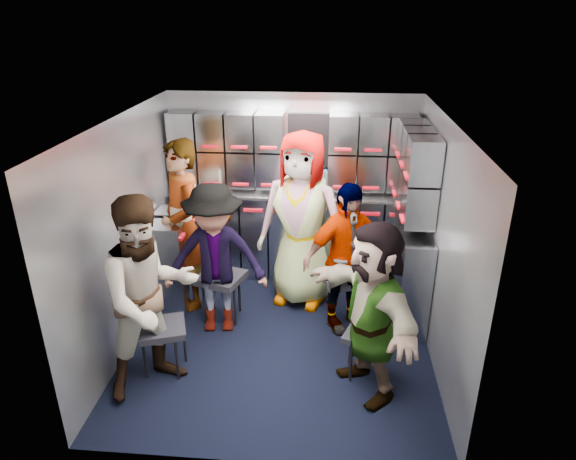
# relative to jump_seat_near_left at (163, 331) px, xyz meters

# --- Properties ---
(floor) EXTENTS (3.00, 3.00, 0.00)m
(floor) POSITION_rel_jump_seat_near_left_xyz_m (0.96, 0.56, -0.40)
(floor) COLOR black
(floor) RESTS_ON ground
(wall_back) EXTENTS (2.80, 0.04, 2.10)m
(wall_back) POSITION_rel_jump_seat_near_left_xyz_m (0.96, 2.06, 0.65)
(wall_back) COLOR #979CA5
(wall_back) RESTS_ON ground
(wall_left) EXTENTS (0.04, 3.00, 2.10)m
(wall_left) POSITION_rel_jump_seat_near_left_xyz_m (-0.44, 0.56, 0.65)
(wall_left) COLOR #979CA5
(wall_left) RESTS_ON ground
(wall_right) EXTENTS (0.04, 3.00, 2.10)m
(wall_right) POSITION_rel_jump_seat_near_left_xyz_m (2.36, 0.56, 0.65)
(wall_right) COLOR #979CA5
(wall_right) RESTS_ON ground
(ceiling) EXTENTS (2.80, 3.00, 0.02)m
(ceiling) POSITION_rel_jump_seat_near_left_xyz_m (0.96, 0.56, 1.70)
(ceiling) COLOR silver
(ceiling) RESTS_ON wall_back
(cart_bank_back) EXTENTS (2.68, 0.38, 0.99)m
(cart_bank_back) POSITION_rel_jump_seat_near_left_xyz_m (0.96, 1.85, 0.09)
(cart_bank_back) COLOR #969CA5
(cart_bank_back) RESTS_ON ground
(cart_bank_left) EXTENTS (0.38, 0.76, 0.99)m
(cart_bank_left) POSITION_rel_jump_seat_near_left_xyz_m (-0.23, 1.12, 0.09)
(cart_bank_left) COLOR #969CA5
(cart_bank_left) RESTS_ON ground
(counter) EXTENTS (2.68, 0.42, 0.03)m
(counter) POSITION_rel_jump_seat_near_left_xyz_m (0.96, 1.85, 0.61)
(counter) COLOR #B6B9BE
(counter) RESTS_ON cart_bank_back
(locker_bank_back) EXTENTS (2.68, 0.28, 0.82)m
(locker_bank_back) POSITION_rel_jump_seat_near_left_xyz_m (0.96, 1.91, 1.09)
(locker_bank_back) COLOR #969CA5
(locker_bank_back) RESTS_ON wall_back
(locker_bank_right) EXTENTS (0.28, 1.00, 0.82)m
(locker_bank_right) POSITION_rel_jump_seat_near_left_xyz_m (2.21, 1.26, 1.09)
(locker_bank_right) COLOR #969CA5
(locker_bank_right) RESTS_ON wall_right
(right_cabinet) EXTENTS (0.28, 1.20, 1.00)m
(right_cabinet) POSITION_rel_jump_seat_near_left_xyz_m (2.21, 1.16, 0.10)
(right_cabinet) COLOR #969CA5
(right_cabinet) RESTS_ON ground
(coffee_niche) EXTENTS (0.46, 0.16, 0.84)m
(coffee_niche) POSITION_rel_jump_seat_near_left_xyz_m (1.14, 1.97, 1.07)
(coffee_niche) COLOR black
(coffee_niche) RESTS_ON wall_back
(red_latch_strip) EXTENTS (2.60, 0.02, 0.03)m
(red_latch_strip) POSITION_rel_jump_seat_near_left_xyz_m (0.96, 1.65, 0.48)
(red_latch_strip) COLOR #A60715
(red_latch_strip) RESTS_ON cart_bank_back
(jump_seat_near_left) EXTENTS (0.48, 0.47, 0.45)m
(jump_seat_near_left) POSITION_rel_jump_seat_near_left_xyz_m (0.00, 0.00, 0.00)
(jump_seat_near_left) COLOR black
(jump_seat_near_left) RESTS_ON ground
(jump_seat_mid_left) EXTENTS (0.52, 0.51, 0.50)m
(jump_seat_mid_left) POSITION_rel_jump_seat_near_left_xyz_m (0.33, 0.85, 0.04)
(jump_seat_mid_left) COLOR black
(jump_seat_mid_left) RESTS_ON ground
(jump_seat_center) EXTENTS (0.48, 0.47, 0.46)m
(jump_seat_center) POSITION_rel_jump_seat_near_left_xyz_m (1.11, 1.48, 0.00)
(jump_seat_center) COLOR black
(jump_seat_center) RESTS_ON ground
(jump_seat_mid_right) EXTENTS (0.45, 0.44, 0.44)m
(jump_seat_mid_right) POSITION_rel_jump_seat_near_left_xyz_m (1.55, 1.00, -0.01)
(jump_seat_mid_right) COLOR black
(jump_seat_mid_right) RESTS_ON ground
(jump_seat_near_right) EXTENTS (0.45, 0.44, 0.42)m
(jump_seat_near_right) POSITION_rel_jump_seat_near_left_xyz_m (1.75, 0.09, -0.03)
(jump_seat_near_right) COLOR black
(jump_seat_near_right) RESTS_ON ground
(attendant_standing) EXTENTS (0.73, 0.78, 1.79)m
(attendant_standing) POSITION_rel_jump_seat_near_left_xyz_m (-0.09, 1.12, 0.49)
(attendant_standing) COLOR black
(attendant_standing) RESTS_ON ground
(attendant_arc_a) EXTENTS (1.04, 1.03, 1.70)m
(attendant_arc_a) POSITION_rel_jump_seat_near_left_xyz_m (0.00, -0.18, 0.45)
(attendant_arc_a) COLOR black
(attendant_arc_a) RESTS_ON ground
(attendant_arc_b) EXTENTS (1.03, 0.66, 1.51)m
(attendant_arc_b) POSITION_rel_jump_seat_near_left_xyz_m (0.33, 0.67, 0.35)
(attendant_arc_b) COLOR black
(attendant_arc_b) RESTS_ON ground
(attendant_arc_c) EXTENTS (1.03, 0.81, 1.86)m
(attendant_arc_c) POSITION_rel_jump_seat_near_left_xyz_m (1.11, 1.30, 0.53)
(attendant_arc_c) COLOR black
(attendant_arc_c) RESTS_ON ground
(attendant_arc_d) EXTENTS (0.95, 0.75, 1.50)m
(attendant_arc_d) POSITION_rel_jump_seat_near_left_xyz_m (1.55, 0.82, 0.35)
(attendant_arc_d) COLOR black
(attendant_arc_d) RESTS_ON ground
(attendant_arc_e) EXTENTS (1.07, 1.44, 1.51)m
(attendant_arc_e) POSITION_rel_jump_seat_near_left_xyz_m (1.75, -0.09, 0.35)
(attendant_arc_e) COLOR black
(attendant_arc_e) RESTS_ON ground
(bottle_left) EXTENTS (0.07, 0.07, 0.27)m
(bottle_left) POSITION_rel_jump_seat_near_left_xyz_m (0.17, 1.80, 0.76)
(bottle_left) COLOR white
(bottle_left) RESTS_ON counter
(bottle_mid) EXTENTS (0.06, 0.06, 0.25)m
(bottle_mid) POSITION_rel_jump_seat_near_left_xyz_m (1.21, 1.80, 0.75)
(bottle_mid) COLOR white
(bottle_mid) RESTS_ON counter
(bottle_right) EXTENTS (0.07, 0.07, 0.27)m
(bottle_right) POSITION_rel_jump_seat_near_left_xyz_m (1.33, 1.80, 0.76)
(bottle_right) COLOR white
(bottle_right) RESTS_ON counter
(cup_left) EXTENTS (0.07, 0.07, 0.10)m
(cup_left) POSITION_rel_jump_seat_near_left_xyz_m (-0.14, 1.79, 0.68)
(cup_left) COLOR tan
(cup_left) RESTS_ON counter
(cup_right) EXTENTS (0.08, 0.08, 0.11)m
(cup_right) POSITION_rel_jump_seat_near_left_xyz_m (2.19, 1.79, 0.68)
(cup_right) COLOR tan
(cup_right) RESTS_ON counter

